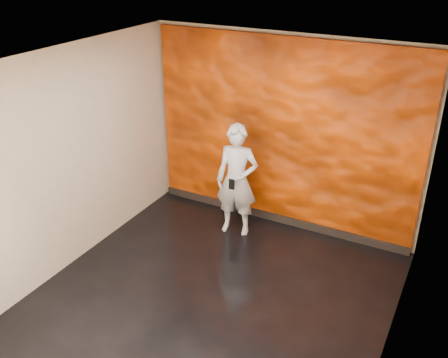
% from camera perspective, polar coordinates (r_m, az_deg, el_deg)
% --- Properties ---
extents(room, '(4.02, 4.02, 2.81)m').
position_cam_1_polar(room, '(5.46, -1.06, -1.39)').
color(room, black).
rests_on(room, ground).
extents(feature_wall, '(3.90, 0.06, 2.75)m').
position_cam_1_polar(feature_wall, '(7.09, 6.64, 4.96)').
color(feature_wall, '#FF4E00').
rests_on(feature_wall, ground).
extents(baseboard, '(3.90, 0.04, 0.12)m').
position_cam_1_polar(baseboard, '(7.63, 6.02, -4.41)').
color(baseboard, black).
rests_on(baseboard, ground).
extents(man, '(0.66, 0.49, 1.64)m').
position_cam_1_polar(man, '(7.00, 1.48, -0.16)').
color(man, '#9298A0').
rests_on(man, ground).
extents(phone, '(0.08, 0.02, 0.15)m').
position_cam_1_polar(phone, '(6.75, 0.88, -0.61)').
color(phone, black).
rests_on(phone, man).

